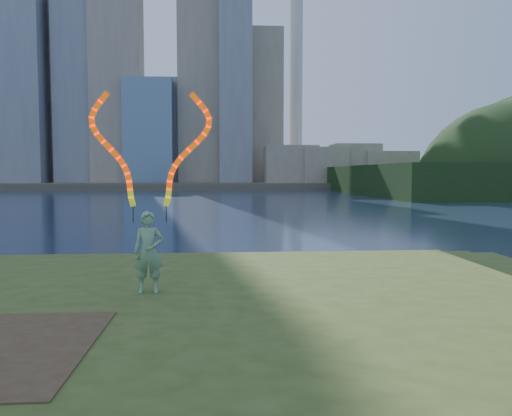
{
  "coord_description": "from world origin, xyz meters",
  "views": [
    {
      "loc": [
        0.98,
        -9.29,
        2.92
      ],
      "look_at": [
        1.72,
        1.0,
        2.2
      ],
      "focal_mm": 35.0,
      "sensor_mm": 36.0,
      "label": 1
    }
  ],
  "objects": [
    {
      "name": "grassy_knoll",
      "position": [
        0.0,
        -2.3,
        0.34
      ],
      "size": [
        20.0,
        18.0,
        0.8
      ],
      "color": "#3C4C1B",
      "rests_on": "ground"
    },
    {
      "name": "woman_with_ribbons",
      "position": [
        -0.28,
        -0.38,
        2.25
      ],
      "size": [
        1.98,
        0.36,
        3.86
      ],
      "rotation": [
        0.0,
        0.0,
        0.03
      ],
      "color": "#1D6727",
      "rests_on": "grassy_knoll"
    },
    {
      "name": "far_shore",
      "position": [
        0.0,
        95.0,
        0.6
      ],
      "size": [
        320.0,
        40.0,
        1.2
      ],
      "primitive_type": "cube",
      "color": "#474234",
      "rests_on": "ground"
    },
    {
      "name": "ground",
      "position": [
        0.0,
        0.0,
        0.0
      ],
      "size": [
        320.0,
        320.0,
        0.0
      ],
      "primitive_type": "plane",
      "color": "#17233A",
      "rests_on": "ground"
    },
    {
      "name": "observation_tower",
      "position": [
        18.0,
        102.0,
        39.11
      ],
      "size": [
        10.0,
        10.0,
        58.0
      ],
      "color": "silver",
      "rests_on": "far_shore"
    }
  ]
}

